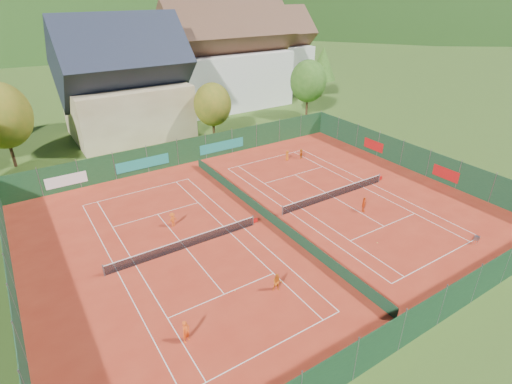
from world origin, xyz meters
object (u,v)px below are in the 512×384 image
at_px(player_left_mid, 277,282).
at_px(hotel_block_a, 226,62).
at_px(hotel_block_b, 268,54).
at_px(ball_hopper, 477,238).
at_px(player_right_far_a, 287,155).
at_px(chalet, 125,87).
at_px(player_right_near, 364,204).
at_px(player_left_near, 186,331).
at_px(player_right_far_b, 301,154).
at_px(player_left_far, 173,220).

bearing_deg(player_left_mid, hotel_block_a, 95.95).
xyz_separation_m(hotel_block_a, hotel_block_b, (14.00, 8.00, -0.76)).
distance_m(ball_hopper, player_right_far_a, 22.63).
height_order(chalet, hotel_block_a, hotel_block_a).
height_order(player_left_mid, player_right_far_a, player_left_mid).
distance_m(player_right_near, player_right_far_a, 13.81).
xyz_separation_m(hotel_block_b, player_left_near, (-41.82, -52.73, -5.85)).
relative_size(player_left_near, player_right_far_b, 1.27).
bearing_deg(hotel_block_b, hotel_block_a, -150.26).
xyz_separation_m(ball_hopper, player_right_far_b, (-0.64, 22.07, 0.05)).
height_order(hotel_block_b, player_right_far_b, hotel_block_b).
relative_size(ball_hopper, player_right_far_b, 0.66).
distance_m(player_left_near, player_left_mid, 7.14).
bearing_deg(player_left_near, hotel_block_b, 26.79).
distance_m(hotel_block_b, player_right_far_a, 39.78).
height_order(hotel_block_b, player_right_far_a, hotel_block_b).
bearing_deg(player_left_far, player_left_mid, 92.83).
height_order(hotel_block_a, player_right_near, hotel_block_a).
bearing_deg(player_right_far_b, player_left_near, 1.19).
bearing_deg(ball_hopper, player_left_mid, 166.04).
xyz_separation_m(hotel_block_a, player_left_far, (-23.57, -32.28, -6.72)).
bearing_deg(player_left_far, chalet, -110.66).
bearing_deg(player_right_far_a, chalet, -89.40).
relative_size(hotel_block_b, player_right_far_a, 14.20).
bearing_deg(player_right_far_b, hotel_block_b, -155.56).
distance_m(hotel_block_a, hotel_block_b, 16.14).
bearing_deg(hotel_block_b, player_left_mid, -123.71).
bearing_deg(chalet, player_right_far_a, -57.02).
xyz_separation_m(hotel_block_a, player_left_mid, (-20.71, -44.03, -6.69)).
bearing_deg(hotel_block_a, hotel_block_b, 29.74).
bearing_deg(chalet, player_left_near, -102.82).
height_order(hotel_block_a, player_right_far_b, hotel_block_a).
distance_m(chalet, player_left_near, 40.15).
bearing_deg(hotel_block_a, player_right_far_b, -99.58).
bearing_deg(hotel_block_b, ball_hopper, -107.54).
distance_m(player_left_far, player_right_far_a, 18.56).
bearing_deg(player_left_mid, player_right_far_b, 78.76).
xyz_separation_m(hotel_block_b, player_left_far, (-37.57, -40.28, -5.95)).
xyz_separation_m(player_left_near, player_right_far_b, (23.40, 18.57, -0.16)).
bearing_deg(player_right_far_b, ball_hopper, 54.43).
height_order(hotel_block_a, player_right_far_a, hotel_block_a).
bearing_deg(player_left_near, chalet, 52.38).
bearing_deg(player_left_near, player_right_far_a, 16.50).
height_order(ball_hopper, player_right_near, player_right_near).
relative_size(hotel_block_b, player_left_near, 11.25).
distance_m(player_left_near, player_right_near, 20.89).
distance_m(player_left_mid, player_right_near, 13.88).
height_order(chalet, player_left_far, chalet).
relative_size(hotel_block_a, ball_hopper, 27.00).
relative_size(player_right_far_a, player_right_far_b, 1.00).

